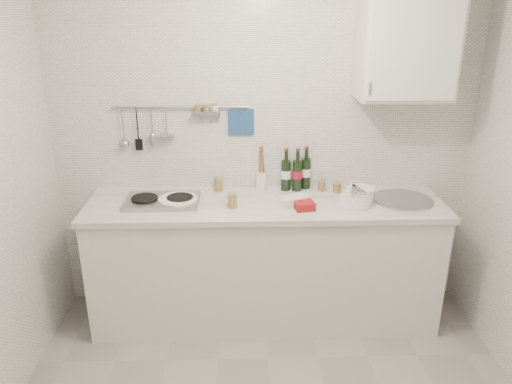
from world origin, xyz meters
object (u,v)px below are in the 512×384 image
wall_cabinet (407,44)px  utensil_crock (261,179)px  plate_stack_hob (177,201)px  wine_bottles (296,169)px  plate_stack_sink (358,196)px

wall_cabinet → utensil_crock: size_ratio=2.11×
wall_cabinet → plate_stack_hob: wall_cabinet is taller
wine_bottles → utensil_crock: 0.26m
wine_bottles → utensil_crock: (-0.25, 0.01, -0.08)m
wall_cabinet → utensil_crock: wall_cabinet is taller
utensil_crock → plate_stack_sink: bearing=-24.9°
plate_stack_sink → plate_stack_hob: bearing=178.7°
wall_cabinet → utensil_crock: (-0.92, 0.13, -0.95)m
plate_stack_hob → wine_bottles: wine_bottles is taller
plate_stack_hob → utensil_crock: (0.58, 0.27, 0.06)m
wall_cabinet → wine_bottles: 1.11m
plate_stack_sink → utensil_crock: 0.70m
wall_cabinet → plate_stack_sink: wall_cabinet is taller
plate_stack_sink → wine_bottles: 0.49m
wall_cabinet → plate_stack_sink: bearing=-149.4°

